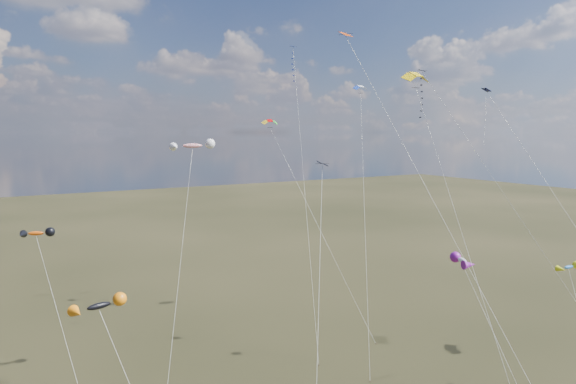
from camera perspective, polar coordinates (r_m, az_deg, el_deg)
diamond_black_high at (r=59.92m, az=15.90°, el=8.61°), size 9.68×21.24×32.14m
diamond_navy_tall at (r=71.43m, az=0.74°, el=12.12°), size 8.22×18.83×37.11m
diamond_black_mid at (r=37.63m, az=3.60°, el=-6.14°), size 8.98×12.14×22.85m
diamond_navy_right at (r=57.43m, az=22.14°, el=6.22°), size 4.21×21.58×29.71m
diamond_orange_center at (r=37.16m, az=14.05°, el=2.69°), size 4.04×23.37×33.02m
parafoil_yellow at (r=44.00m, az=14.12°, el=12.37°), size 3.84×16.78×30.43m
parafoil_blue_white at (r=72.40m, az=8.09°, el=11.36°), size 13.90×19.16×31.95m
parafoil_tricolor at (r=71.10m, az=-1.95°, el=7.79°), size 6.10×18.18×27.27m
novelty_black_orange at (r=40.46m, az=-20.26°, el=-11.82°), size 5.37×9.18×13.20m
novelty_orange_black at (r=53.91m, az=-26.20°, el=-4.21°), size 4.14×13.02×16.17m
novelty_white_purple at (r=42.59m, az=18.83°, el=-7.31°), size 2.10×12.96×15.62m
novelty_redwhite_stripe at (r=52.82m, az=-10.58°, el=5.02°), size 9.24×11.83×24.40m
novelty_blue_yellow at (r=55.90m, az=28.75°, el=-7.40°), size 7.89×9.30×12.81m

